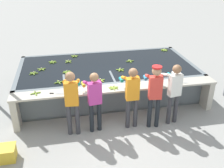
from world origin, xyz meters
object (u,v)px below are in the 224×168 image
worker_3 (155,91)px  banana_bunch_ledge_1 (134,85)px  worker_4 (174,89)px  knife_1 (54,93)px  banana_bunch_floating_4 (34,73)px  banana_bunch_floating_9 (67,72)px  banana_bunch_floating_7 (42,69)px  banana_bunch_ledge_2 (113,88)px  worker_0 (72,98)px  banana_bunch_floating_8 (59,82)px  worker_2 (132,93)px  banana_bunch_ledge_0 (36,93)px  banana_bunch_floating_2 (164,50)px  banana_bunch_floating_6 (74,56)px  banana_bunch_floating_5 (100,80)px  banana_bunch_floating_10 (130,61)px  crate (3,154)px  banana_bunch_floating_1 (68,61)px  knife_0 (179,82)px  banana_bunch_floating_3 (120,70)px  banana_bunch_floating_0 (53,62)px  worker_1 (94,97)px

worker_3 → banana_bunch_ledge_1: size_ratio=6.03×
worker_4 → knife_1: 3.02m
banana_bunch_floating_4 → banana_bunch_floating_9: same height
banana_bunch_floating_7 → banana_bunch_ledge_2: banana_bunch_ledge_2 is taller
worker_0 → banana_bunch_floating_8: 1.15m
worker_2 → banana_bunch_ledge_0: worker_2 is taller
banana_bunch_floating_8 → banana_bunch_ledge_1: bearing=-16.6°
banana_bunch_floating_2 → banana_bunch_ledge_0: bearing=-149.8°
banana_bunch_floating_4 → banana_bunch_ledge_0: banana_bunch_ledge_0 is taller
worker_2 → banana_bunch_floating_6: size_ratio=5.93×
banana_bunch_floating_4 → worker_0: bearing=-61.7°
banana_bunch_floating_2 → banana_bunch_floating_9: size_ratio=1.00×
worker_0 → banana_bunch_floating_5: size_ratio=6.06×
banana_bunch_floating_10 → knife_1: 3.04m
banana_bunch_floating_9 → crate: bearing=-121.9°
banana_bunch_floating_8 → banana_bunch_ledge_0: (-0.59, -0.54, 0.00)m
banana_bunch_floating_2 → worker_3: bearing=-115.4°
worker_4 → knife_1: (-2.98, 0.48, -0.07)m
banana_bunch_floating_1 → worker_4: bearing=-46.4°
banana_bunch_floating_4 → worker_4: bearing=-27.7°
banana_bunch_floating_9 → banana_bunch_ledge_0: banana_bunch_ledge_0 is taller
worker_2 → worker_3: worker_3 is taller
banana_bunch_floating_9 → knife_0: bearing=-23.8°
worker_3 → banana_bunch_floating_3: (-0.47, 1.72, -0.11)m
banana_bunch_floating_3 → knife_0: bearing=-40.2°
worker_2 → crate: bearing=-167.0°
banana_bunch_floating_5 → banana_bunch_floating_9: 1.17m
banana_bunch_floating_8 → banana_bunch_floating_10: size_ratio=0.99×
banana_bunch_ledge_0 → banana_bunch_floating_1: bearing=66.3°
worker_0 → banana_bunch_floating_0: worker_0 is taller
worker_0 → banana_bunch_floating_9: bearing=91.3°
worker_4 → banana_bunch_ledge_1: 1.04m
knife_1 → worker_4: bearing=-9.2°
banana_bunch_floating_2 → banana_bunch_floating_6: bearing=-179.8°
banana_bunch_floating_4 → banana_bunch_floating_3: bearing=-5.4°
banana_bunch_floating_10 → banana_bunch_ledge_1: (-0.35, -1.78, 0.00)m
banana_bunch_floating_10 → worker_1: bearing=-123.2°
banana_bunch_floating_1 → banana_bunch_floating_7: bearing=-149.3°
worker_2 → knife_1: (-1.89, 0.47, -0.07)m
worker_4 → crate: size_ratio=3.01×
banana_bunch_floating_3 → worker_3: bearing=-74.6°
banana_bunch_ledge_1 → knife_1: bearing=-178.8°
banana_bunch_floating_8 → banana_bunch_floating_9: same height
banana_bunch_floating_1 → banana_bunch_floating_6: size_ratio=0.85×
worker_3 → banana_bunch_floating_0: bearing=131.8°
worker_0 → worker_3: 2.03m
worker_0 → banana_bunch_ledge_0: size_ratio=5.99×
worker_4 → banana_bunch_floating_8: bearing=158.7°
banana_bunch_floating_2 → banana_bunch_ledge_1: size_ratio=1.00×
banana_bunch_floating_3 → banana_bunch_floating_9: size_ratio=0.99×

